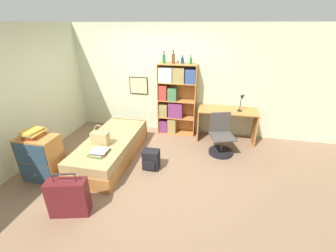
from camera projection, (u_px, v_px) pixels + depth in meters
The scene contains 18 objects.
ground_plane at pixel (142, 161), 4.58m from camera, with size 14.00×14.00×0.00m, color #84664C.
wall_back at pixel (160, 80), 5.53m from camera, with size 10.00×0.09×2.60m.
wall_left at pixel (33, 93), 4.46m from camera, with size 0.06×10.00×2.60m.
bed at pixel (111, 148), 4.63m from camera, with size 0.91×2.09×0.45m.
handbag at pixel (100, 138), 4.25m from camera, with size 0.33×0.16×0.41m.
book_stack_on_bed at pixel (99, 152), 4.00m from camera, with size 0.32×0.36×0.06m.
suitcase at pixel (69, 197), 3.22m from camera, with size 0.59×0.36×0.71m.
dresser at pixel (41, 158), 3.92m from camera, with size 0.64×0.44×0.83m.
magazine_pile_on_dresser at pixel (33, 133), 3.75m from camera, with size 0.31×0.39×0.12m.
bookcase at pixel (173, 98), 5.43m from camera, with size 0.91×0.31×1.73m.
bottle_green at pixel (164, 59), 5.08m from camera, with size 0.07×0.07×0.27m.
bottle_brown at pixel (173, 58), 5.06m from camera, with size 0.08×0.08×0.29m.
bottle_clear at pixel (182, 60), 5.06m from camera, with size 0.07×0.07×0.19m.
bottle_blue at pixel (191, 61), 5.01m from camera, with size 0.06×0.06×0.19m.
desk at pixel (227, 119), 5.22m from camera, with size 1.32×0.58×0.77m.
desk_lamp at pixel (242, 99), 4.94m from camera, with size 0.15×0.11×0.42m.
desk_chair at pixel (221, 141), 4.81m from camera, with size 0.60×0.60×0.86m.
backpack at pixel (151, 160), 4.30m from camera, with size 0.30×0.26×0.38m.
Camera 1 is at (1.32, -3.67, 2.56)m, focal length 24.00 mm.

